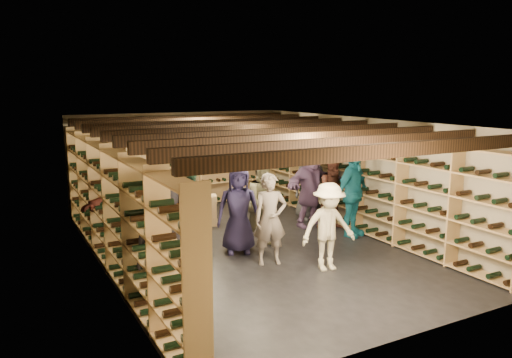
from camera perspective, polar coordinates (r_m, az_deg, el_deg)
The scene contains 23 objects.
ground at distance 9.67m, azimuth -0.54°, elevation -7.82°, with size 8.00×8.00×0.00m, color black.
walls at distance 9.36m, azimuth -0.55°, elevation -0.83°, with size 5.52×8.02×2.40m.
ceiling at distance 9.20m, azimuth -0.57°, elevation 6.52°, with size 5.50×8.00×0.01m, color beige.
ceiling_joists at distance 9.21m, azimuth -0.57°, elevation 5.65°, with size 5.40×7.12×0.18m.
wine_rack_left at distance 8.53m, azimuth -16.05°, elevation -3.22°, with size 0.32×7.50×2.15m.
wine_rack_right at distance 10.80m, azimuth 11.61°, elevation -0.19°, with size 0.32×7.50×2.15m.
wine_rack_back at distance 12.85m, azimuth -8.52°, elevation 1.59°, with size 4.70×0.30×2.15m.
crate_stack_left at distance 10.46m, azimuth -6.89°, elevation -4.53°, with size 0.59×0.51×0.68m.
crate_stack_right at distance 11.14m, azimuth -5.82°, elevation -3.58°, with size 0.58×0.47×0.68m.
crate_loose at distance 11.78m, azimuth 0.90°, elevation -4.02°, with size 0.50×0.33×0.17m, color tan.
person_0 at distance 7.13m, azimuth -10.06°, elevation -6.74°, with size 0.92×0.60×1.89m, color black.
person_1 at distance 7.66m, azimuth -8.15°, elevation -6.54°, with size 0.59×0.39×1.61m, color black.
person_2 at distance 9.47m, azimuth 0.97°, elevation -2.84°, with size 0.83×0.65×1.71m, color brown.
person_3 at distance 8.42m, azimuth 8.26°, elevation -5.42°, with size 0.96×0.55×1.49m, color beige.
person_4 at distance 10.36m, azimuth 11.00°, elevation -1.59°, with size 1.06×0.44×1.81m, color #16697E.
person_5 at distance 9.72m, azimuth -15.12°, elevation -3.14°, with size 1.50×0.48×1.61m, color brown.
person_6 at distance 9.20m, azimuth -2.01°, elevation -3.47°, with size 0.80×0.52×1.64m, color #29244E.
person_7 at distance 8.60m, azimuth 1.63°, elevation -4.61°, with size 0.58×0.38×1.59m, color gray.
person_8 at distance 10.85m, azimuth 8.93°, elevation -1.52°, with size 0.78×0.61×1.61m, color #401F16.
person_9 at distance 9.66m, azimuth -11.89°, elevation -2.78°, with size 1.11×0.64×1.71m, color #BCB5AD.
person_10 at distance 9.89m, azimuth -7.40°, elevation -2.93°, with size 0.89×0.37×1.51m, color #224431.
person_11 at distance 11.01m, azimuth 6.24°, elevation -0.66°, with size 1.70×0.54×1.84m, color slate.
person_12 at distance 11.56m, azimuth 6.22°, elevation -0.30°, with size 0.86×0.56×1.77m, color #343539.
Camera 1 is at (-4.26, -8.13, 3.04)m, focal length 35.00 mm.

